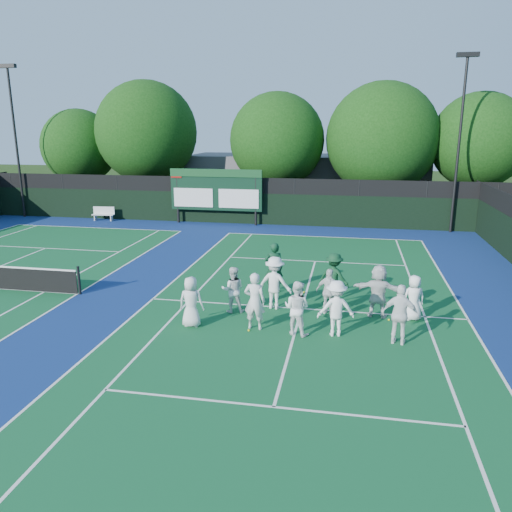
# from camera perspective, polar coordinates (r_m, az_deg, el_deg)

# --- Properties ---
(ground) EXTENTS (120.00, 120.00, 0.00)m
(ground) POSITION_cam_1_polar(r_m,az_deg,el_deg) (16.61, 4.90, -7.25)
(ground) COLOR #1B320D
(ground) RESTS_ON ground
(court_apron) EXTENTS (34.00, 32.00, 0.01)m
(court_apron) POSITION_cam_1_polar(r_m,az_deg,el_deg) (19.00, -13.13, -4.71)
(court_apron) COLOR navy
(court_apron) RESTS_ON ground
(near_court) EXTENTS (11.05, 23.85, 0.01)m
(near_court) POSITION_cam_1_polar(r_m,az_deg,el_deg) (17.53, 5.24, -6.02)
(near_court) COLOR #104F27
(near_court) RESTS_ON ground
(back_fence) EXTENTS (34.00, 0.08, 3.00)m
(back_fence) POSITION_cam_1_polar(r_m,az_deg,el_deg) (32.58, -2.67, 6.10)
(back_fence) COLOR black
(back_fence) RESTS_ON ground
(scoreboard) EXTENTS (6.00, 0.21, 3.55)m
(scoreboard) POSITION_cam_1_polar(r_m,az_deg,el_deg) (32.32, -4.62, 7.49)
(scoreboard) COLOR black
(scoreboard) RESTS_ON ground
(clubhouse) EXTENTS (18.00, 6.00, 4.00)m
(clubhouse) POSITION_cam_1_polar(r_m,az_deg,el_deg) (39.72, 5.71, 8.51)
(clubhouse) COLOR #5A5A5F
(clubhouse) RESTS_ON ground
(light_pole_left) EXTENTS (1.20, 0.30, 10.12)m
(light_pole_left) POSITION_cam_1_polar(r_m,az_deg,el_deg) (38.33, -25.93, 13.39)
(light_pole_left) COLOR black
(light_pole_left) RESTS_ON ground
(light_pole_right) EXTENTS (1.20, 0.30, 10.12)m
(light_pole_right) POSITION_cam_1_polar(r_m,az_deg,el_deg) (31.63, 22.38, 13.79)
(light_pole_right) COLOR black
(light_pole_right) RESTS_ON ground
(bench) EXTENTS (1.50, 0.50, 0.93)m
(bench) POSITION_cam_1_polar(r_m,az_deg,el_deg) (35.22, -17.02, 4.71)
(bench) COLOR silver
(bench) RESTS_ON ground
(tree_a) EXTENTS (5.46, 5.46, 7.45)m
(tree_a) POSITION_cam_1_polar(r_m,az_deg,el_deg) (40.22, -19.31, 11.53)
(tree_a) COLOR black
(tree_a) RESTS_ON ground
(tree_b) EXTENTS (7.23, 7.23, 9.39)m
(tree_b) POSITION_cam_1_polar(r_m,az_deg,el_deg) (37.81, -12.12, 13.40)
(tree_b) COLOR black
(tree_b) RESTS_ON ground
(tree_c) EXTENTS (6.48, 6.48, 8.48)m
(tree_c) POSITION_cam_1_polar(r_m,az_deg,el_deg) (35.29, 2.69, 12.81)
(tree_c) COLOR black
(tree_c) RESTS_ON ground
(tree_d) EXTENTS (7.39, 7.39, 9.07)m
(tree_d) POSITION_cam_1_polar(r_m,az_deg,el_deg) (35.00, 14.45, 12.54)
(tree_d) COLOR black
(tree_d) RESTS_ON ground
(tree_e) EXTENTS (6.12, 6.12, 8.34)m
(tree_e) POSITION_cam_1_polar(r_m,az_deg,el_deg) (35.87, 24.34, 11.66)
(tree_e) COLOR black
(tree_e) RESTS_ON ground
(tennis_ball_0) EXTENTS (0.07, 0.07, 0.07)m
(tennis_ball_0) POSITION_cam_1_polar(r_m,az_deg,el_deg) (15.63, -0.83, -8.50)
(tennis_ball_0) COLOR yellow
(tennis_ball_0) RESTS_ON ground
(tennis_ball_1) EXTENTS (0.07, 0.07, 0.07)m
(tennis_ball_1) POSITION_cam_1_polar(r_m,az_deg,el_deg) (18.87, 13.49, -4.78)
(tennis_ball_1) COLOR yellow
(tennis_ball_1) RESTS_ON ground
(tennis_ball_4) EXTENTS (0.07, 0.07, 0.07)m
(tennis_ball_4) POSITION_cam_1_polar(r_m,az_deg,el_deg) (19.15, 5.51, -4.14)
(tennis_ball_4) COLOR yellow
(tennis_ball_4) RESTS_ON ground
(tennis_ball_5) EXTENTS (0.07, 0.07, 0.07)m
(tennis_ball_5) POSITION_cam_1_polar(r_m,az_deg,el_deg) (17.00, 14.95, -7.06)
(tennis_ball_5) COLOR yellow
(tennis_ball_5) RESTS_ON ground
(player_front_0) EXTENTS (0.80, 0.52, 1.63)m
(player_front_0) POSITION_cam_1_polar(r_m,az_deg,el_deg) (15.87, -7.41, -5.22)
(player_front_0) COLOR silver
(player_front_0) RESTS_ON ground
(player_front_1) EXTENTS (0.69, 0.47, 1.84)m
(player_front_1) POSITION_cam_1_polar(r_m,az_deg,el_deg) (15.50, -0.15, -5.19)
(player_front_1) COLOR silver
(player_front_1) RESTS_ON ground
(player_front_2) EXTENTS (0.98, 0.87, 1.69)m
(player_front_2) POSITION_cam_1_polar(r_m,az_deg,el_deg) (15.20, 4.69, -5.94)
(player_front_2) COLOR white
(player_front_2) RESTS_ON ground
(player_front_3) EXTENTS (1.23, 0.85, 1.74)m
(player_front_3) POSITION_cam_1_polar(r_m,az_deg,el_deg) (15.24, 9.14, -5.93)
(player_front_3) COLOR white
(player_front_3) RESTS_ON ground
(player_front_4) EXTENTS (1.13, 0.65, 1.81)m
(player_front_4) POSITION_cam_1_polar(r_m,az_deg,el_deg) (15.05, 16.17, -6.47)
(player_front_4) COLOR white
(player_front_4) RESTS_ON ground
(player_back_0) EXTENTS (0.89, 0.76, 1.60)m
(player_back_0) POSITION_cam_1_polar(r_m,az_deg,el_deg) (16.95, -2.66, -3.87)
(player_back_0) COLOR silver
(player_back_0) RESTS_ON ground
(player_back_1) EXTENTS (1.31, 0.90, 1.85)m
(player_back_1) POSITION_cam_1_polar(r_m,az_deg,el_deg) (17.25, 2.16, -3.09)
(player_back_1) COLOR white
(player_back_1) RESTS_ON ground
(player_back_2) EXTENTS (1.00, 0.65, 1.58)m
(player_back_2) POSITION_cam_1_polar(r_m,az_deg,el_deg) (16.93, 8.37, -4.07)
(player_back_2) COLOR silver
(player_back_2) RESTS_ON ground
(player_back_3) EXTENTS (1.72, 0.72, 1.80)m
(player_back_3) POSITION_cam_1_polar(r_m,az_deg,el_deg) (16.98, 13.80, -3.90)
(player_back_3) COLOR silver
(player_back_3) RESTS_ON ground
(player_back_4) EXTENTS (0.86, 0.69, 1.52)m
(player_back_4) POSITION_cam_1_polar(r_m,az_deg,el_deg) (17.05, 17.58, -4.59)
(player_back_4) COLOR white
(player_back_4) RESTS_ON ground
(coach_left) EXTENTS (0.80, 0.63, 1.94)m
(coach_left) POSITION_cam_1_polar(r_m,az_deg,el_deg) (18.92, 2.05, -1.34)
(coach_left) COLOR #0F3720
(coach_left) RESTS_ON ground
(coach_right) EXTENTS (1.30, 1.06, 1.76)m
(coach_right) POSITION_cam_1_polar(r_m,az_deg,el_deg) (18.30, 8.90, -2.36)
(coach_right) COLOR #0F391E
(coach_right) RESTS_ON ground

